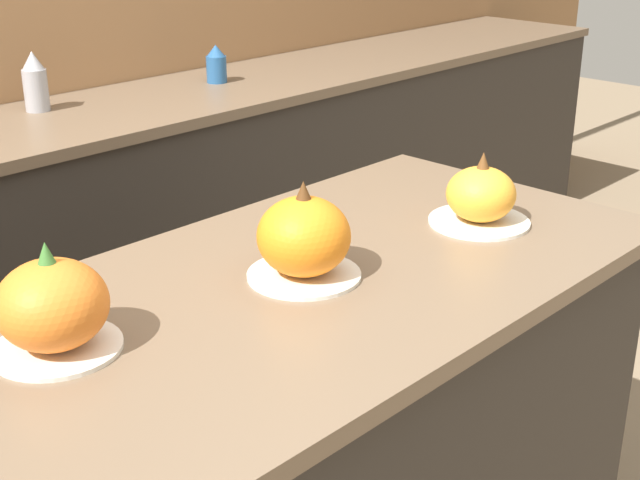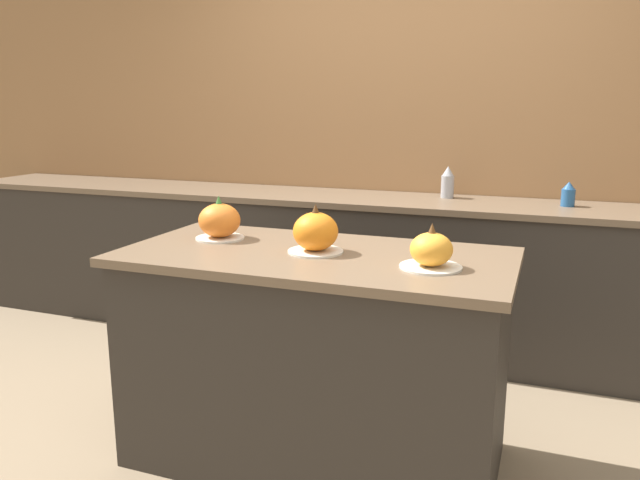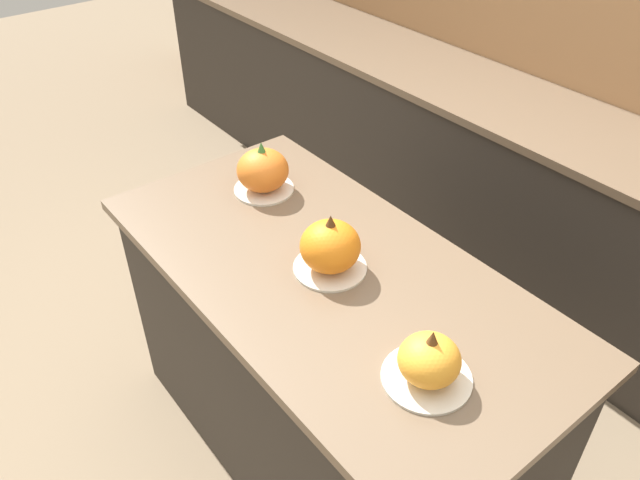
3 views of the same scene
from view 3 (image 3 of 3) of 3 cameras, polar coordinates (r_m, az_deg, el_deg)
ground_plane at (r=2.51m, az=0.58°, el=-18.37°), size 12.00×12.00×0.00m
kitchen_island at (r=2.15m, az=0.65°, el=-11.70°), size 1.53×0.77×0.89m
back_counter at (r=2.95m, az=21.07°, el=1.36°), size 6.00×0.60×0.91m
pumpkin_cake_left at (r=2.16m, az=-5.25°, el=6.28°), size 0.21×0.21×0.19m
pumpkin_cake_center at (r=1.80m, az=0.99°, el=-0.74°), size 0.22×0.22×0.19m
pumpkin_cake_right at (r=1.53m, az=9.93°, el=-10.91°), size 0.22×0.22×0.16m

